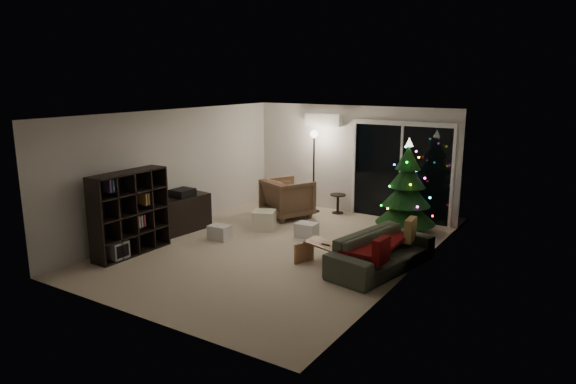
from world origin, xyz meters
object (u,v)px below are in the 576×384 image
at_px(bookshelf, 123,212).
at_px(media_cabinet, 183,214).
at_px(armchair, 288,198).
at_px(christmas_tree, 407,187).
at_px(sofa, 382,252).
at_px(coffee_table, 334,257).

height_order(bookshelf, media_cabinet, bookshelf).
relative_size(armchair, christmas_tree, 0.50).
height_order(armchair, sofa, armchair).
distance_m(media_cabinet, coffee_table, 3.62).
distance_m(bookshelf, sofa, 4.64).
xyz_separation_m(media_cabinet, christmas_tree, (3.92, 2.32, 0.61)).
bearing_deg(coffee_table, sofa, 47.66).
height_order(sofa, christmas_tree, christmas_tree).
bearing_deg(bookshelf, armchair, 95.25).
bearing_deg(bookshelf, christmas_tree, 68.57).
bearing_deg(coffee_table, bookshelf, -142.19).
bearing_deg(sofa, christmas_tree, 21.02).
relative_size(bookshelf, coffee_table, 1.25).
distance_m(coffee_table, christmas_tree, 2.69).
height_order(media_cabinet, sofa, media_cabinet).
relative_size(media_cabinet, armchair, 1.21).
distance_m(bookshelf, media_cabinet, 1.57).
relative_size(media_cabinet, coffee_table, 0.98).
distance_m(armchair, coffee_table, 3.32).
xyz_separation_m(bookshelf, coffee_table, (3.61, 1.29, -0.56)).
height_order(media_cabinet, christmas_tree, christmas_tree).
bearing_deg(coffee_table, armchair, 153.98).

